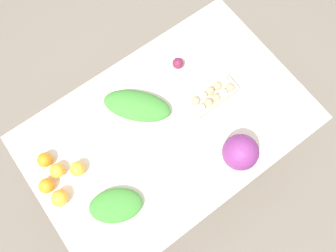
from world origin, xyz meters
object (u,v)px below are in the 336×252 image
object	(u,v)px
orange_3	(60,198)
orange_0	(77,169)
cabbage_purple	(240,152)
egg_carton	(212,96)
greens_bunch_beet_tops	(137,106)
orange_2	(57,170)
orange_4	(46,186)
greens_bunch_scallion	(116,205)
beet_root	(178,63)
orange_1	(45,160)

from	to	relation	value
orange_3	orange_0	bearing A→B (deg)	-153.28
cabbage_purple	egg_carton	distance (m)	0.32
greens_bunch_beet_tops	orange_2	xyz separation A→B (m)	(0.49, 0.04, -0.00)
orange_4	greens_bunch_scallion	bearing A→B (deg)	128.32
orange_0	egg_carton	bearing A→B (deg)	173.01
greens_bunch_scallion	beet_root	xyz separation A→B (m)	(-0.67, -0.42, -0.00)
greens_bunch_scallion	orange_0	bearing A→B (deg)	-78.17
egg_carton	orange_3	world-z (taller)	egg_carton
greens_bunch_scallion	orange_2	world-z (taller)	orange_2
greens_bunch_beet_tops	orange_4	world-z (taller)	greens_bunch_beet_tops
orange_3	orange_4	bearing A→B (deg)	-76.42
orange_2	orange_4	distance (m)	0.08
egg_carton	orange_3	xyz separation A→B (m)	(0.88, -0.02, -0.00)
greens_bunch_beet_tops	orange_4	size ratio (longest dim) A/B	4.73
egg_carton	greens_bunch_scallion	size ratio (longest dim) A/B	1.10
egg_carton	greens_bunch_beet_tops	size ratio (longest dim) A/B	0.79
orange_1	greens_bunch_beet_tops	bearing A→B (deg)	176.05
greens_bunch_beet_tops	beet_root	xyz separation A→B (m)	(-0.31, -0.07, -0.01)
orange_2	greens_bunch_beet_tops	bearing A→B (deg)	-174.90
beet_root	orange_3	size ratio (longest dim) A/B	0.76
cabbage_purple	orange_1	size ratio (longest dim) A/B	2.38
greens_bunch_scallion	orange_4	world-z (taller)	orange_4
beet_root	orange_0	world-z (taller)	orange_0
orange_3	cabbage_purple	bearing A→B (deg)	157.41
egg_carton	greens_bunch_scallion	world-z (taller)	egg_carton
greens_bunch_beet_tops	orange_0	size ratio (longest dim) A/B	4.69
cabbage_purple	orange_2	bearing A→B (deg)	-31.36
egg_carton	orange_0	distance (m)	0.75
greens_bunch_beet_tops	orange_0	xyz separation A→B (m)	(0.41, 0.10, -0.00)
greens_bunch_scallion	cabbage_purple	bearing A→B (deg)	165.92
cabbage_purple	orange_4	bearing A→B (deg)	-27.11
greens_bunch_beet_tops	beet_root	distance (m)	0.32
greens_bunch_scallion	beet_root	size ratio (longest dim) A/B	4.10
cabbage_purple	greens_bunch_beet_tops	world-z (taller)	cabbage_purple
egg_carton	orange_1	size ratio (longest dim) A/B	3.73
cabbage_purple	greens_bunch_scallion	xyz separation A→B (m)	(0.61, -0.15, -0.06)
greens_bunch_scallion	orange_0	distance (m)	0.25
beet_root	orange_4	distance (m)	0.90
egg_carton	orange_3	bearing A→B (deg)	178.69
greens_bunch_beet_tops	orange_3	size ratio (longest dim) A/B	4.34
greens_bunch_beet_tops	cabbage_purple	bearing A→B (deg)	116.69
greens_bunch_scallion	orange_4	size ratio (longest dim) A/B	3.40
egg_carton	greens_bunch_beet_tops	world-z (taller)	egg_carton
orange_2	orange_0	bearing A→B (deg)	148.10
orange_0	orange_4	bearing A→B (deg)	-6.47
cabbage_purple	greens_bunch_beet_tops	size ratio (longest dim) A/B	0.50
cabbage_purple	orange_4	xyz separation A→B (m)	(0.82, -0.42, -0.05)
orange_3	orange_4	xyz separation A→B (m)	(0.02, -0.09, -0.00)
orange_4	orange_2	bearing A→B (deg)	-156.68
orange_2	orange_3	world-z (taller)	orange_3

